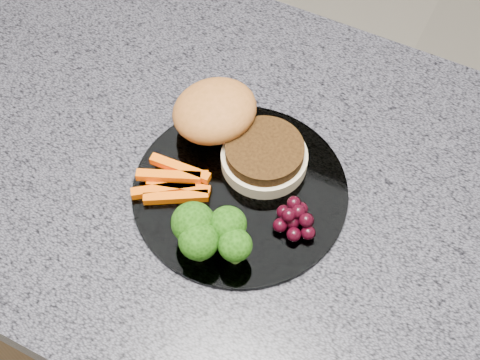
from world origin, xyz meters
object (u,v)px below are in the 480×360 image
object	(u,v)px
plate	(240,191)
burger	(232,129)
island_cabinet	(244,319)
grape_bunch	(296,219)

from	to	relation	value
plate	burger	bearing A→B (deg)	124.87
plate	burger	xyz separation A→B (m)	(-0.04, 0.06, 0.03)
island_cabinet	plate	bearing A→B (deg)	-77.39
plate	island_cabinet	bearing A→B (deg)	102.61
plate	grape_bunch	distance (m)	0.08
island_cabinet	grape_bunch	distance (m)	0.50
island_cabinet	burger	bearing A→B (deg)	136.09
island_cabinet	plate	size ratio (longest dim) A/B	4.62
grape_bunch	island_cabinet	bearing A→B (deg)	155.03
island_cabinet	plate	world-z (taller)	plate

